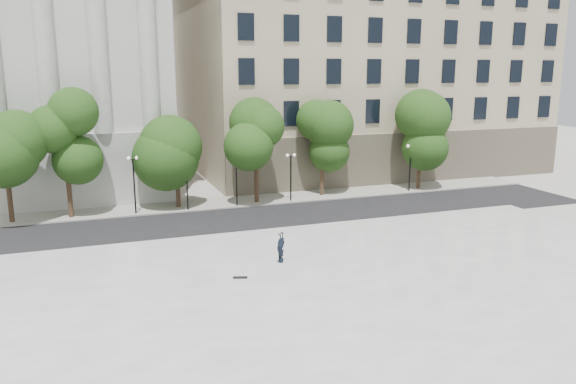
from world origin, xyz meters
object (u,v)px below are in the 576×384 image
Objects in this scene: traffic_light_west at (186,164)px; skateboard at (240,277)px; traffic_light_east at (236,161)px; person_lying at (281,258)px.

traffic_light_west is 16.83m from skateboard.
traffic_light_west is at bearing 180.00° from traffic_light_east.
traffic_light_west reaches higher than traffic_light_east.
skateboard is at bearing 169.14° from person_lying.
traffic_light_west reaches higher than person_lying.
traffic_light_west is at bearing 106.26° from skateboard.
traffic_light_east reaches higher than skateboard.
person_lying is 2.27× the size of skateboard.
traffic_light_east is (3.95, 0.00, -0.02)m from traffic_light_west.
person_lying is 3.17m from skateboard.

